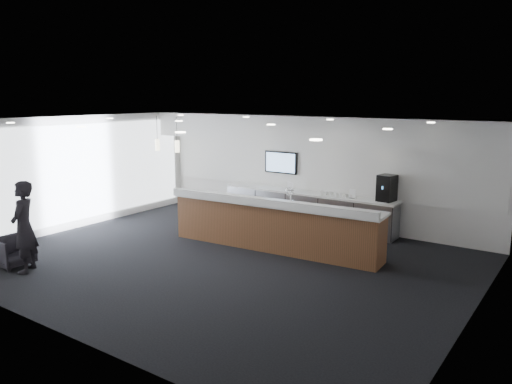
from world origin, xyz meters
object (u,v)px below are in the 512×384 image
Objects in this scene: coffee_machine at (387,188)px; armchair at (13,252)px; service_counter at (274,225)px; lounge_guest at (24,227)px.

armchair is at bearing -122.50° from coffee_machine.
coffee_machine is 0.94× the size of armchair.
service_counter is 7.50× the size of armchair.
coffee_machine reaches higher than service_counter.
service_counter is at bearing 105.03° from lounge_guest.
lounge_guest is (0.52, -0.01, 0.61)m from armchair.
coffee_machine is at bearing -41.76° from armchair.
armchair is (-3.81, -4.11, -0.26)m from service_counter.
lounge_guest is (-3.29, -4.12, 0.36)m from service_counter.
coffee_machine is at bearing 48.51° from service_counter.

